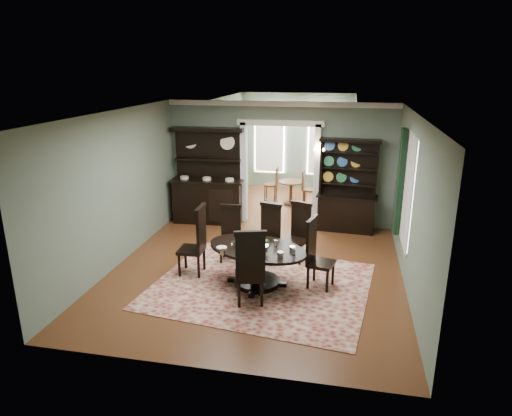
% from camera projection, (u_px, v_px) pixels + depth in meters
% --- Properties ---
extents(room, '(5.51, 6.01, 3.01)m').
position_uv_depth(room, '(256.00, 193.00, 8.34)').
color(room, '#582C17').
rests_on(room, ground).
extents(parlor, '(3.51, 3.50, 3.01)m').
position_uv_depth(parlor, '(293.00, 146.00, 13.49)').
color(parlor, '#582C17').
rests_on(parlor, ground).
extents(doorway_trim, '(2.08, 0.25, 2.57)m').
position_uv_depth(doorway_trim, '(280.00, 159.00, 11.09)').
color(doorway_trim, silver).
rests_on(doorway_trim, floor).
extents(right_window, '(0.15, 1.47, 2.12)m').
position_uv_depth(right_window, '(404.00, 187.00, 8.65)').
color(right_window, white).
rests_on(right_window, wall_right).
extents(wall_sconce, '(0.27, 0.21, 0.21)m').
position_uv_depth(wall_sconce, '(319.00, 151.00, 10.69)').
color(wall_sconce, gold).
rests_on(wall_sconce, back_wall_right).
extents(rug, '(4.10, 3.57, 0.01)m').
position_uv_depth(rug, '(261.00, 285.00, 8.23)').
color(rug, maroon).
rests_on(rug, floor).
extents(dining_table, '(2.19, 2.19, 0.73)m').
position_uv_depth(dining_table, '(257.00, 259.00, 8.12)').
color(dining_table, black).
rests_on(dining_table, rug).
extents(centerpiece, '(1.43, 0.92, 0.24)m').
position_uv_depth(centerpiece, '(260.00, 244.00, 8.00)').
color(centerpiece, white).
rests_on(centerpiece, dining_table).
extents(chair_far_left, '(0.46, 0.44, 1.14)m').
position_uv_depth(chair_far_left, '(231.00, 231.00, 9.19)').
color(chair_far_left, black).
rests_on(chair_far_left, rug).
extents(chair_far_mid, '(0.53, 0.51, 1.19)m').
position_uv_depth(chair_far_mid, '(269.00, 231.00, 9.13)').
color(chair_far_mid, black).
rests_on(chair_far_mid, rug).
extents(chair_far_right, '(0.56, 0.55, 1.20)m').
position_uv_depth(chair_far_right, '(299.00, 230.00, 9.20)').
color(chair_far_right, black).
rests_on(chair_far_right, rug).
extents(chair_end_left, '(0.49, 0.52, 1.35)m').
position_uv_depth(chair_end_left, '(197.00, 239.00, 8.49)').
color(chair_end_left, black).
rests_on(chair_end_left, rug).
extents(chair_end_right, '(0.55, 0.56, 1.27)m').
position_uv_depth(chair_end_right, '(316.00, 251.00, 8.04)').
color(chair_end_right, black).
rests_on(chair_end_right, rug).
extents(chair_near, '(0.61, 0.59, 1.34)m').
position_uv_depth(chair_near, '(250.00, 266.00, 7.35)').
color(chair_near, black).
rests_on(chair_near, rug).
extents(sideboard, '(1.83, 0.74, 2.36)m').
position_uv_depth(sideboard, '(208.00, 190.00, 11.40)').
color(sideboard, black).
rests_on(sideboard, floor).
extents(welsh_dresser, '(1.44, 0.63, 2.19)m').
position_uv_depth(welsh_dresser, '(347.00, 198.00, 10.80)').
color(welsh_dresser, black).
rests_on(welsh_dresser, floor).
extents(parlor_table, '(0.73, 0.73, 0.67)m').
position_uv_depth(parlor_table, '(291.00, 189.00, 12.94)').
color(parlor_table, '#4F3016').
rests_on(parlor_table, parlor_floor).
extents(parlor_chair_left, '(0.42, 0.42, 0.99)m').
position_uv_depth(parlor_chair_left, '(273.00, 183.00, 13.28)').
color(parlor_chair_left, '#4F3016').
rests_on(parlor_chair_left, parlor_floor).
extents(parlor_chair_right, '(0.43, 0.43, 1.01)m').
position_uv_depth(parlor_chair_right, '(307.00, 188.00, 12.72)').
color(parlor_chair_right, '#4F3016').
rests_on(parlor_chair_right, parlor_floor).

